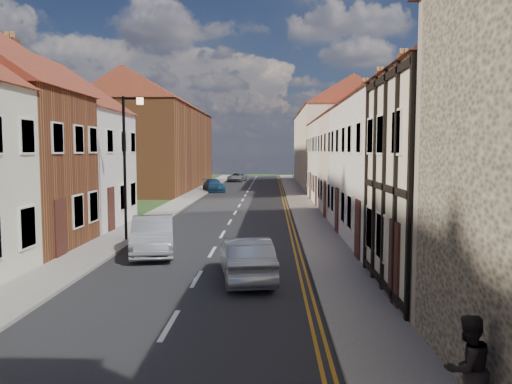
{
  "coord_description": "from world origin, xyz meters",
  "views": [
    {
      "loc": [
        2.26,
        -0.71,
        3.89
      ],
      "look_at": [
        1.5,
        23.55,
        1.86
      ],
      "focal_mm": 35.0,
      "sensor_mm": 36.0,
      "label": 1
    }
  ],
  "objects": [
    {
      "name": "cottage_r_cream_far",
      "position": [
        9.3,
        39.7,
        4.47
      ],
      "size": [
        8.3,
        6.0,
        9.0
      ],
      "color": "beige",
      "rests_on": "ground"
    },
    {
      "name": "cottage_l_pink",
      "position": [
        -9.3,
        23.85,
        4.37
      ],
      "size": [
        8.3,
        6.3,
        8.8
      ],
      "color": "white",
      "rests_on": "ground"
    },
    {
      "name": "cottage_r_white_near",
      "position": [
        9.3,
        18.1,
        4.47
      ],
      "size": [
        8.3,
        6.0,
        9.0
      ],
      "color": "white",
      "rests_on": "ground"
    },
    {
      "name": "pavement_left",
      "position": [
        -4.4,
        30.0,
        0.06
      ],
      "size": [
        1.8,
        90.0,
        0.12
      ],
      "primitive_type": "cube",
      "color": "#ABA49B",
      "rests_on": "ground"
    },
    {
      "name": "pedestrian_right",
      "position": [
        4.98,
        6.05,
        0.88
      ],
      "size": [
        0.88,
        0.78,
        1.51
      ],
      "primitive_type": "imported",
      "rotation": [
        0.0,
        0.0,
        3.48
      ],
      "color": "black",
      "rests_on": "pavement_right"
    },
    {
      "name": "cottage_r_white_far",
      "position": [
        9.3,
        34.3,
        4.48
      ],
      "size": [
        8.3,
        5.2,
        9.0
      ],
      "color": "white",
      "rests_on": "ground"
    },
    {
      "name": "road",
      "position": [
        0.0,
        30.0,
        0.01
      ],
      "size": [
        7.0,
        90.0,
        0.02
      ],
      "primitive_type": "cube",
      "color": "black",
      "rests_on": "ground"
    },
    {
      "name": "car_far",
      "position": [
        -3.2,
        46.07,
        0.57
      ],
      "size": [
        2.77,
        4.27,
        1.15
      ],
      "primitive_type": "imported",
      "rotation": [
        0.0,
        0.0,
        0.32
      ],
      "color": "navy",
      "rests_on": "ground"
    },
    {
      "name": "car_mid",
      "position": [
        -2.2,
        17.65,
        0.7
      ],
      "size": [
        2.33,
        4.47,
        1.4
      ],
      "primitive_type": "imported",
      "rotation": [
        0.0,
        0.0,
        0.21
      ],
      "color": "#ABACB2",
      "rests_on": "ground"
    },
    {
      "name": "pavement_right",
      "position": [
        4.4,
        30.0,
        0.06
      ],
      "size": [
        1.8,
        90.0,
        0.12
      ],
      "primitive_type": "cube",
      "color": "#ABA49B",
      "rests_on": "ground"
    },
    {
      "name": "car_mid_b",
      "position": [
        1.5,
        14.0,
        0.65
      ],
      "size": [
        1.97,
        4.1,
        1.3
      ],
      "primitive_type": "imported",
      "rotation": [
        0.0,
        0.0,
        3.3
      ],
      "color": "#95979C",
      "rests_on": "ground"
    },
    {
      "name": "block_left_far",
      "position": [
        -9.3,
        50.0,
        5.29
      ],
      "size": [
        8.3,
        24.2,
        10.5
      ],
      "color": "brown",
      "rests_on": "ground"
    },
    {
      "name": "car_distant",
      "position": [
        -2.07,
        61.46,
        0.57
      ],
      "size": [
        2.47,
        4.33,
        1.14
      ],
      "primitive_type": "imported",
      "rotation": [
        0.0,
        0.0,
        -0.15
      ],
      "color": "#919298",
      "rests_on": "ground"
    },
    {
      "name": "cottage_r_pink",
      "position": [
        9.3,
        28.9,
        4.47
      ],
      "size": [
        8.3,
        6.0,
        9.0
      ],
      "color": "beige",
      "rests_on": "ground"
    },
    {
      "name": "lamppost",
      "position": [
        -3.81,
        20.0,
        3.54
      ],
      "size": [
        0.88,
        0.15,
        6.0
      ],
      "color": "black",
      "rests_on": "pavement_left"
    },
    {
      "name": "block_right_far",
      "position": [
        9.3,
        55.0,
        5.29
      ],
      "size": [
        8.3,
        24.2,
        10.5
      ],
      "color": "beige",
      "rests_on": "ground"
    },
    {
      "name": "cottage_r_cream_mid",
      "position": [
        9.3,
        23.5,
        4.48
      ],
      "size": [
        8.3,
        5.2,
        9.0
      ],
      "color": "white",
      "rests_on": "ground"
    }
  ]
}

